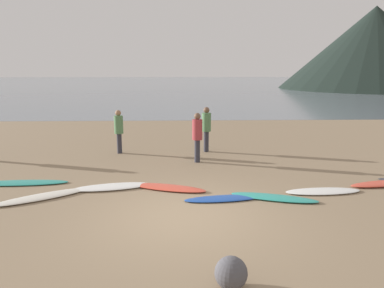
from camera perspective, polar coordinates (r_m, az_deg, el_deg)
The scene contains 14 objects.
ground_plane at distance 17.61m, azimuth -1.73°, elevation 1.35°, with size 120.00×120.00×0.20m, color #8C7559.
ocean_water at distance 71.76m, azimuth -1.87°, elevation 9.51°, with size 140.00×100.00×0.01m, color slate.
headland_hill at distance 61.75m, azimuth 26.73°, elevation 13.43°, with size 26.98×26.98×12.00m, color black.
surfboard_1 at distance 11.12m, azimuth -25.77°, elevation -5.57°, with size 2.70×0.51×0.06m, color teal.
surfboard_2 at distance 9.71m, azimuth -22.69°, elevation -7.71°, with size 2.28×0.50×0.08m, color silver.
surfboard_3 at distance 9.91m, azimuth -12.57°, elevation -6.63°, with size 2.05×0.58×0.08m, color white.
surfboard_4 at distance 9.63m, azimuth -3.75°, elevation -6.91°, with size 2.07×0.52×0.08m, color #D84C38.
surfboard_5 at distance 8.91m, azimuth 4.99°, elevation -8.59°, with size 1.93×0.45×0.06m, color #1E479E.
surfboard_6 at distance 9.14m, azimuth 12.86°, elevation -8.27°, with size 2.11×0.47×0.08m, color teal.
surfboard_7 at distance 9.96m, azimuth 20.05°, elevation -7.04°, with size 1.99×0.54×0.07m, color white.
person_0 at distance 13.63m, azimuth 2.29°, elevation 2.93°, with size 0.35×0.35×1.71m.
person_1 at distance 13.64m, azimuth -11.53°, elevation 2.50°, with size 0.33×0.33×1.63m.
person_3 at distance 12.08m, azimuth 0.85°, elevation 1.69°, with size 0.34×0.34×1.69m.
beach_rock_near at distance 5.57m, azimuth 6.20°, elevation -19.65°, with size 0.49×0.49×0.49m, color #4D4C51.
Camera 1 is at (-0.04, -7.30, 3.17)m, focal length 33.65 mm.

